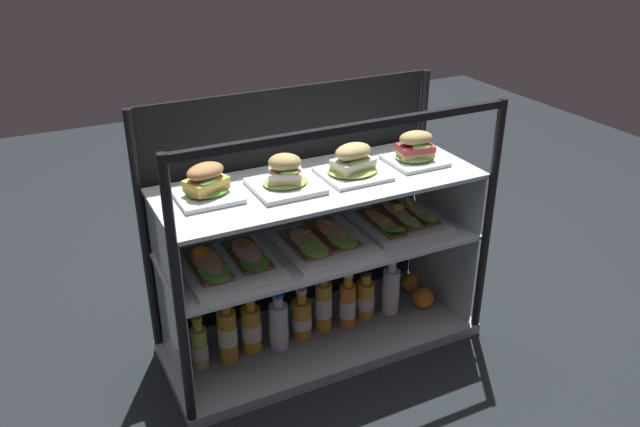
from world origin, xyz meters
TOP-DOWN VIEW (x-y plane):
  - ground_plane at (0.00, 0.00)m, footprint 6.00×6.00m
  - case_base_deck at (0.00, 0.00)m, footprint 1.12×0.45m
  - case_frame at (0.00, 0.14)m, footprint 1.12×0.45m
  - riser_lower_tier at (0.00, 0.00)m, footprint 1.07×0.39m
  - shelf_lower_glass at (0.00, 0.00)m, footprint 1.08×0.41m
  - riser_upper_tier at (0.00, 0.00)m, footprint 1.07×0.39m
  - shelf_upper_glass at (0.00, 0.00)m, footprint 1.08×0.41m
  - plated_roll_sandwich_far_right at (-0.37, 0.04)m, footprint 0.19×0.19m
  - plated_roll_sandwich_far_left at (-0.13, -0.01)m, footprint 0.21×0.21m
  - plated_roll_sandwich_center at (0.12, -0.01)m, footprint 0.20×0.20m
  - plated_roll_sandwich_right_of_center at (0.37, -0.00)m, footprint 0.18×0.18m
  - open_sandwich_tray_center at (-0.33, -0.01)m, footprint 0.30×0.31m
  - open_sandwich_tray_mid_right at (0.00, -0.01)m, footprint 0.30×0.31m
  - open_sandwich_tray_far_right at (0.33, 0.02)m, footprint 0.30×0.31m
  - juice_bottle_front_second at (-0.45, 0.02)m, footprint 0.06×0.06m
  - juice_bottle_back_left at (-0.35, 0.01)m, footprint 0.07×0.07m
  - juice_bottle_front_left_end at (-0.26, 0.02)m, footprint 0.07×0.07m
  - juice_bottle_back_right at (-0.17, -0.01)m, footprint 0.07×0.07m
  - juice_bottle_front_right_end at (-0.07, 0.01)m, footprint 0.07×0.07m
  - juice_bottle_front_fourth at (0.02, 0.02)m, footprint 0.06×0.06m
  - juice_bottle_front_middle at (0.11, -0.00)m, footprint 0.06×0.06m
  - juice_bottle_back_center at (0.20, 0.02)m, footprint 0.07×0.07m
  - juice_bottle_tucked_behind at (0.30, 0.00)m, footprint 0.07×0.07m
  - orange_fruit_beside_bottles at (0.45, 0.09)m, footprint 0.07×0.07m
  - orange_fruit_near_left_post at (0.44, -0.03)m, footprint 0.08×0.08m

SIDE VIEW (x-z plane):
  - ground_plane at x=0.00m, z-range -0.02..0.00m
  - case_base_deck at x=0.00m, z-range 0.00..0.04m
  - orange_fruit_beside_bottles at x=0.45m, z-range 0.04..0.12m
  - orange_fruit_near_left_post at x=0.44m, z-range 0.04..0.12m
  - juice_bottle_front_second at x=-0.45m, z-range 0.02..0.21m
  - juice_bottle_back_center at x=0.20m, z-range 0.02..0.22m
  - juice_bottle_front_right_end at x=-0.07m, z-range 0.02..0.22m
  - juice_bottle_back_right at x=-0.17m, z-range 0.02..0.24m
  - juice_bottle_front_middle at x=0.11m, z-range 0.02..0.24m
  - juice_bottle_front_left_end at x=-0.26m, z-range 0.02..0.25m
  - juice_bottle_tucked_behind at x=0.30m, z-range 0.02..0.26m
  - juice_bottle_front_fourth at x=0.02m, z-range 0.03..0.26m
  - juice_bottle_back_left at x=-0.35m, z-range 0.02..0.27m
  - riser_lower_tier at x=0.00m, z-range 0.04..0.40m
  - shelf_lower_glass at x=0.00m, z-range 0.40..0.41m
  - open_sandwich_tray_mid_right at x=0.00m, z-range 0.40..0.46m
  - open_sandwich_tray_center at x=-0.33m, z-range 0.40..0.46m
  - open_sandwich_tray_far_right at x=0.33m, z-range 0.40..0.46m
  - case_frame at x=0.00m, z-range 0.04..0.95m
  - riser_upper_tier at x=0.00m, z-range 0.41..0.63m
  - shelf_upper_glass at x=0.00m, z-range 0.63..0.65m
  - plated_roll_sandwich_far_left at x=-0.13m, z-range 0.63..0.75m
  - plated_roll_sandwich_center at x=0.12m, z-range 0.63..0.75m
  - plated_roll_sandwich_far_right at x=-0.37m, z-range 0.63..0.75m
  - plated_roll_sandwich_right_of_center at x=0.37m, z-range 0.63..0.75m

